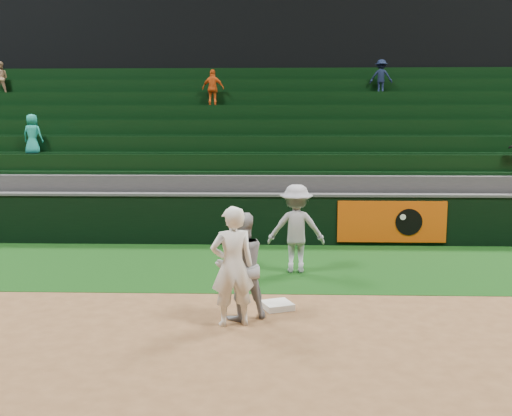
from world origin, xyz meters
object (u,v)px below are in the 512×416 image
(first_baseman, at_px, (232,266))
(base_coach, at_px, (296,229))
(first_base, at_px, (277,305))
(baserunner, at_px, (241,266))

(first_baseman, distance_m, base_coach, 3.25)
(first_base, xyz_separation_m, baserunner, (-0.54, -0.48, 0.75))
(first_base, bearing_deg, baserunner, -138.56)
(first_base, distance_m, first_baseman, 1.31)
(base_coach, bearing_deg, first_baseman, 71.66)
(first_baseman, bearing_deg, first_base, -146.59)
(first_base, relative_size, first_baseman, 0.25)
(baserunner, bearing_deg, first_base, -162.86)
(first_baseman, height_order, baserunner, first_baseman)
(first_base, xyz_separation_m, first_baseman, (-0.65, -0.78, 0.82))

